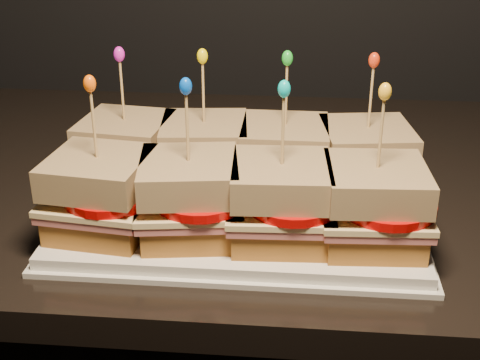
{
  "coord_description": "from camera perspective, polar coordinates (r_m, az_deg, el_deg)",
  "views": [
    {
      "loc": [
        -0.16,
        0.89,
        1.29
      ],
      "look_at": [
        -0.22,
        1.54,
        0.98
      ],
      "focal_mm": 50.0,
      "sensor_mm": 36.0,
      "label": 1
    }
  ],
  "objects": [
    {
      "name": "granite_slab",
      "position": [
        0.88,
        5.96,
        -0.38
      ],
      "size": [
        2.56,
        0.65,
        0.03
      ],
      "primitive_type": "cube",
      "color": "black",
      "rests_on": "cabinet"
    },
    {
      "name": "platter",
      "position": [
        0.73,
        -0.0,
        -3.25
      ],
      "size": [
        0.38,
        0.24,
        0.02
      ],
      "primitive_type": "cube",
      "color": "white",
      "rests_on": "granite_slab"
    },
    {
      "name": "platter_rim",
      "position": [
        0.74,
        -0.0,
        -3.66
      ],
      "size": [
        0.4,
        0.25,
        0.01
      ],
      "primitive_type": "cube",
      "color": "white",
      "rests_on": "granite_slab"
    },
    {
      "name": "sandwich_0_bread_bot",
      "position": [
        0.79,
        -9.49,
        0.47
      ],
      "size": [
        0.1,
        0.1,
        0.03
      ],
      "primitive_type": "cube",
      "rotation": [
        0.0,
        0.0,
        -0.12
      ],
      "color": "brown",
      "rests_on": "platter"
    },
    {
      "name": "sandwich_0_ham",
      "position": [
        0.79,
        -9.58,
        1.6
      ],
      "size": [
        0.11,
        0.11,
        0.01
      ],
      "primitive_type": "cube",
      "rotation": [
        0.0,
        0.0,
        -0.12
      ],
      "color": "#C06466",
      "rests_on": "sandwich_0_bread_bot"
    },
    {
      "name": "sandwich_0_cheese",
      "position": [
        0.79,
        -9.61,
        2.06
      ],
      "size": [
        0.12,
        0.11,
        0.01
      ],
      "primitive_type": "cube",
      "rotation": [
        0.0,
        0.0,
        -0.12
      ],
      "color": "#F4D895",
      "rests_on": "sandwich_0_ham"
    },
    {
      "name": "sandwich_0_tomato",
      "position": [
        0.77,
        -8.9,
        2.37
      ],
      "size": [
        0.09,
        0.09,
        0.01
      ],
      "primitive_type": "cylinder",
      "color": "#C70806",
      "rests_on": "sandwich_0_cheese"
    },
    {
      "name": "sandwich_0_bread_top",
      "position": [
        0.77,
        -9.76,
        3.99
      ],
      "size": [
        0.11,
        0.11,
        0.03
      ],
      "primitive_type": "cube",
      "rotation": [
        0.0,
        0.0,
        -0.12
      ],
      "color": "#4F290C",
      "rests_on": "sandwich_0_tomato"
    },
    {
      "name": "sandwich_0_pick",
      "position": [
        0.76,
        -10.01,
        7.24
      ],
      "size": [
        0.0,
        0.0,
        0.09
      ],
      "primitive_type": "cylinder",
      "color": "tan",
      "rests_on": "sandwich_0_bread_top"
    },
    {
      "name": "sandwich_0_frill",
      "position": [
        0.75,
        -10.27,
        10.52
      ],
      "size": [
        0.01,
        0.01,
        0.02
      ],
      "primitive_type": "ellipsoid",
      "color": "#D61CBC",
      "rests_on": "sandwich_0_pick"
    },
    {
      "name": "sandwich_1_bread_bot",
      "position": [
        0.78,
        -2.98,
        0.22
      ],
      "size": [
        0.1,
        0.1,
        0.03
      ],
      "primitive_type": "cube",
      "rotation": [
        0.0,
        0.0,
        0.1
      ],
      "color": "brown",
      "rests_on": "platter"
    },
    {
      "name": "sandwich_1_ham",
      "position": [
        0.77,
        -3.01,
        1.37
      ],
      "size": [
        0.11,
        0.11,
        0.01
      ],
      "primitive_type": "cube",
      "rotation": [
        0.0,
        0.0,
        0.1
      ],
      "color": "#C06466",
      "rests_on": "sandwich_1_bread_bot"
    },
    {
      "name": "sandwich_1_cheese",
      "position": [
        0.77,
        -3.02,
        1.85
      ],
      "size": [
        0.11,
        0.11,
        0.01
      ],
      "primitive_type": "cube",
      "rotation": [
        0.0,
        0.0,
        0.1
      ],
      "color": "#F4D895",
      "rests_on": "sandwich_1_ham"
    },
    {
      "name": "sandwich_1_tomato",
      "position": [
        0.76,
        -2.19,
        2.16
      ],
      "size": [
        0.09,
        0.09,
        0.01
      ],
      "primitive_type": "cylinder",
      "color": "#C70806",
      "rests_on": "sandwich_1_cheese"
    },
    {
      "name": "sandwich_1_bread_top",
      "position": [
        0.76,
        -3.07,
        3.81
      ],
      "size": [
        0.1,
        0.1,
        0.03
      ],
      "primitive_type": "cube",
      "rotation": [
        0.0,
        0.0,
        0.1
      ],
      "color": "#4F290C",
      "rests_on": "sandwich_1_tomato"
    },
    {
      "name": "sandwich_1_pick",
      "position": [
        0.74,
        -3.15,
        7.14
      ],
      "size": [
        0.0,
        0.0,
        0.09
      ],
      "primitive_type": "cylinder",
      "color": "tan",
      "rests_on": "sandwich_1_bread_top"
    },
    {
      "name": "sandwich_1_frill",
      "position": [
        0.73,
        -3.23,
        10.51
      ],
      "size": [
        0.01,
        0.01,
        0.02
      ],
      "primitive_type": "ellipsoid",
      "color": "#FBDE03",
      "rests_on": "sandwich_1_pick"
    },
    {
      "name": "sandwich_2_bread_bot",
      "position": [
        0.77,
        3.74,
        -0.03
      ],
      "size": [
        0.09,
        0.09,
        0.03
      ],
      "primitive_type": "cube",
      "rotation": [
        0.0,
        0.0,
        -0.0
      ],
      "color": "brown",
      "rests_on": "platter"
    },
    {
      "name": "sandwich_2_ham",
      "position": [
        0.76,
        3.78,
        1.12
      ],
      "size": [
        0.1,
        0.1,
        0.01
      ],
      "primitive_type": "cube",
      "rotation": [
        0.0,
        0.0,
        -0.0
      ],
      "color": "#C06466",
      "rests_on": "sandwich_2_bread_bot"
    },
    {
      "name": "sandwich_2_cheese",
      "position": [
        0.76,
        3.79,
        1.6
      ],
      "size": [
        0.11,
        0.1,
        0.01
      ],
      "primitive_type": "cube",
      "rotation": [
        0.0,
        0.0,
        -0.0
      ],
      "color": "#F4D895",
      "rests_on": "sandwich_2_ham"
    },
    {
      "name": "sandwich_2_tomato",
      "position": [
        0.75,
        4.71,
        1.91
      ],
      "size": [
        0.09,
        0.09,
        0.01
      ],
      "primitive_type": "cylinder",
      "color": "#C70806",
      "rests_on": "sandwich_2_cheese"
    },
    {
      "name": "sandwich_2_bread_top",
      "position": [
        0.75,
        3.85,
        3.58
      ],
      "size": [
        0.1,
        0.1,
        0.03
      ],
      "primitive_type": "cube",
      "rotation": [
        0.0,
        0.0,
        -0.0
      ],
      "color": "#4F290C",
      "rests_on": "sandwich_2_tomato"
    },
    {
      "name": "sandwich_2_pick",
      "position": [
        0.73,
        3.95,
        6.94
      ],
      "size": [
        0.0,
        0.0,
        0.09
      ],
      "primitive_type": "cylinder",
      "color": "tan",
      "rests_on": "sandwich_2_bread_top"
    },
    {
      "name": "sandwich_2_frill",
      "position": [
        0.72,
        4.06,
        10.34
      ],
      "size": [
        0.01,
        0.01,
        0.02
      ],
      "primitive_type": "ellipsoid",
      "color": "green",
      "rests_on": "sandwich_2_pick"
    },
    {
      "name": "sandwich_3_bread_bot",
      "position": [
        0.77,
        10.49,
        -0.29
      ],
      "size": [
        0.11,
        0.11,
        0.03
      ],
      "primitive_type": "cube",
      "rotation": [
        0.0,
        0.0,
        0.14
      ],
      "color": "brown",
      "rests_on": "platter"
    },
    {
      "name": "sandwich_3_ham",
      "position": [
        0.77,
        10.58,
        0.85
      ],
      "size": [
        0.12,
        0.11,
        0.01
      ],
      "primitive_type": "cube",
      "rotation": [
        0.0,
        0.0,
        0.14
      ],
      "color": "#C06466",
      "rests_on": "sandwich_3_bread_bot"
    },
    {
      "name": "sandwich_3_cheese",
      "position": [
        0.76,
        10.62,
        1.33
      ],
      "size": [
        0.12,
        0.11,
        0.01
      ],
      "primitive_type": "cube",
      "rotation": [
        0.0,
        0.0,
        0.14
      ],
      "color": "#F4D895",
      "rests_on": "sandwich_3_ham"
    },
    {
      "name": "sandwich_3_tomato",
      "position": [
        0.76,
        11.61,
        1.63
      ],
      "size": [
        0.09,
        0.09,
        0.01
      ],
      "primitive_type": "cylinder",
      "color": "#C70806",
      "rests_on": "sandwich_3_cheese"
    },
    {
      "name": "sandwich_3_bread_top",
      "position": [
        0.75,
        10.79,
        3.3
      ],
      "size": [
        0.11,
        0.11,
        0.03
      ],
      "primitive_type": "cube",
      "rotation": [
        0.0,
        0.0,
        0.14
      ],
      "color": "#4F290C",
      "rests_on": "sandwich_3_tomato"
    },
    {
      "name": "sandwich_3_pick",
      "position": [
        0.74,
        11.08,
        6.63
      ],
      "size": [
        0.0,
        0.0,
        0.09
      ],
      "primitive_type": "cylinder",
      "color": "tan",
      "rests_on": "sandwich_3_bread_top"
    },
    {
      "name": "sandwich_3_frill",
      "position": [
        0.73,
        11.37,
        10.0
      ],
      "size": [
        0.01,
        0.01,
        0.02
      ],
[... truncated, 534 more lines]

